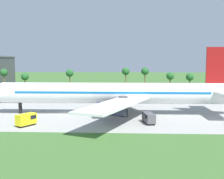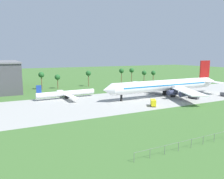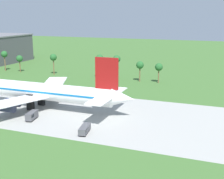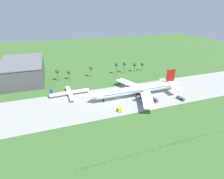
{
  "view_description": "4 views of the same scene",
  "coord_description": "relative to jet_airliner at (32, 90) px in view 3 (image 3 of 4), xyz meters",
  "views": [
    {
      "loc": [
        16.91,
        -78.82,
        14.84
      ],
      "look_at": [
        13.34,
        -1.2,
        6.98
      ],
      "focal_mm": 45.0,
      "sensor_mm": 36.0,
      "label": 1
    },
    {
      "loc": [
        -62.88,
        -90.23,
        21.69
      ],
      "look_at": [
        -17.8,
        -1.2,
        5.98
      ],
      "focal_mm": 35.0,
      "sensor_mm": 36.0,
      "label": 2
    },
    {
      "loc": [
        77.93,
        -87.84,
        31.56
      ],
      "look_at": [
        44.49,
        -1.2,
        8.87
      ],
      "focal_mm": 50.0,
      "sensor_mm": 36.0,
      "label": 3
    },
    {
      "loc": [
        -43.32,
        -108.05,
        61.29
      ],
      "look_at": [
        -4.0,
        5.0,
        6.0
      ],
      "focal_mm": 28.0,
      "sensor_mm": 36.0,
      "label": 4
    }
  ],
  "objects": [
    {
      "name": "baggage_tug",
      "position": [
        27.5,
        -15.56,
        -4.81
      ],
      "size": [
        3.16,
        6.5,
        2.02
      ],
      "color": "black",
      "rests_on": "ground_plane"
    },
    {
      "name": "taxiway_strip",
      "position": [
        -15.0,
        1.2,
        -5.91
      ],
      "size": [
        320.0,
        44.0,
        0.02
      ],
      "color": "#9E9E99",
      "rests_on": "ground_plane"
    },
    {
      "name": "fuel_truck",
      "position": [
        7.68,
        -11.47,
        -4.58
      ],
      "size": [
        2.98,
        5.65,
        2.5
      ],
      "color": "black",
      "rests_on": "ground_plane"
    },
    {
      "name": "ground_plane",
      "position": [
        -15.0,
        1.2,
        -5.92
      ],
      "size": [
        600.0,
        600.0,
        0.0
      ],
      "primitive_type": "plane",
      "color": "#3D662D"
    },
    {
      "name": "jet_airliner",
      "position": [
        0.0,
        0.0,
        0.0
      ],
      "size": [
        74.11,
        56.31,
        18.67
      ],
      "color": "white",
      "rests_on": "ground_plane"
    },
    {
      "name": "palm_tree_row",
      "position": [
        -8.15,
        53.56,
        2.73
      ],
      "size": [
        91.29,
        3.6,
        12.05
      ],
      "color": "brown",
      "rests_on": "ground_plane"
    }
  ]
}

